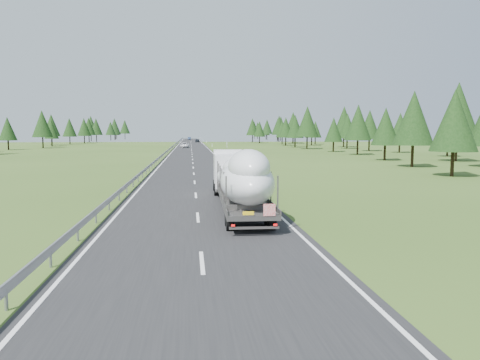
{
  "coord_description": "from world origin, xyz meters",
  "views": [
    {
      "loc": [
        -0.39,
        -16.61,
        4.75
      ],
      "look_at": [
        2.6,
        11.34,
        1.83
      ],
      "focal_mm": 35.0,
      "sensor_mm": 36.0,
      "label": 1
    }
  ],
  "objects": [
    {
      "name": "guardrail",
      "position": [
        -5.3,
        99.94,
        0.6
      ],
      "size": [
        0.1,
        400.0,
        0.76
      ],
      "color": "slate",
      "rests_on": "ground"
    },
    {
      "name": "marker_posts",
      "position": [
        6.5,
        155.0,
        0.54
      ],
      "size": [
        0.13,
        350.08,
        1.0
      ],
      "color": "silver",
      "rests_on": "ground"
    },
    {
      "name": "highway_sign",
      "position": [
        7.2,
        80.0,
        1.81
      ],
      "size": [
        0.08,
        0.9,
        2.6
      ],
      "color": "slate",
      "rests_on": "ground"
    },
    {
      "name": "boat_truck",
      "position": [
        2.6,
        11.74,
        2.0
      ],
      "size": [
        2.89,
        17.71,
        3.87
      ],
      "color": "silver",
      "rests_on": "ground"
    },
    {
      "name": "tree_line_right",
      "position": [
        39.71,
        126.44,
        6.87
      ],
      "size": [
        26.26,
        325.59,
        12.52
      ],
      "color": "black",
      "rests_on": "ground"
    },
    {
      "name": "road_surface",
      "position": [
        0.0,
        100.0,
        0.01
      ],
      "size": [
        10.0,
        400.0,
        0.02
      ],
      "primitive_type": "cube",
      "color": "black",
      "rests_on": "ground"
    },
    {
      "name": "distant_car_dark",
      "position": [
        2.85,
        191.24,
        0.77
      ],
      "size": [
        1.93,
        4.58,
        1.55
      ],
      "primitive_type": "imported",
      "rotation": [
        0.0,
        0.0,
        0.02
      ],
      "color": "black",
      "rests_on": "ground"
    },
    {
      "name": "distant_van",
      "position": [
        -1.96,
        122.28,
        0.73
      ],
      "size": [
        2.61,
        5.35,
        1.46
      ],
      "primitive_type": "imported",
      "rotation": [
        0.0,
        0.0,
        -0.03
      ],
      "color": "white",
      "rests_on": "ground"
    },
    {
      "name": "distant_car_blue",
      "position": [
        -0.76,
        250.57,
        0.79
      ],
      "size": [
        1.97,
        4.9,
        1.58
      ],
      "primitive_type": "imported",
      "rotation": [
        0.0,
        0.0,
        -0.06
      ],
      "color": "#182744",
      "rests_on": "ground"
    },
    {
      "name": "ground",
      "position": [
        0.0,
        0.0,
        0.0
      ],
      "size": [
        400.0,
        400.0,
        0.0
      ],
      "primitive_type": "plane",
      "color": "#324C19",
      "rests_on": "ground"
    },
    {
      "name": "tree_line_left",
      "position": [
        -44.97,
        138.12,
        6.83
      ],
      "size": [
        14.72,
        325.9,
        12.44
      ],
      "color": "black",
      "rests_on": "ground"
    }
  ]
}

